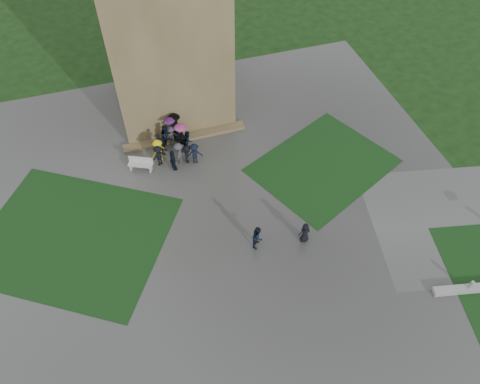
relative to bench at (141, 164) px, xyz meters
name	(u,v)px	position (x,y,z in m)	size (l,w,h in m)	color
ground	(225,255)	(3.55, -8.44, -0.53)	(120.00, 120.00, 0.00)	black
plaza	(216,229)	(3.55, -6.44, -0.52)	(34.00, 34.00, 0.02)	#3B3B38
lawn_inset_left	(73,237)	(-4.95, -4.44, -0.50)	(11.00, 9.00, 0.01)	black
lawn_inset_right	(323,166)	(12.05, -3.44, -0.50)	(9.00, 7.00, 0.01)	black
tower_plinth	(185,137)	(3.55, 2.16, -0.40)	(9.00, 0.80, 0.22)	brown
bench	(141,164)	(0.00, 0.00, 0.00)	(1.77, 1.19, 0.98)	beige
visitor_cluster	(174,144)	(2.54, 0.74, 0.51)	(3.57, 3.85, 2.43)	black
pedestrian_mid	(258,236)	(5.60, -8.32, 0.33)	(0.81, 0.46, 1.67)	black
pedestrian_near	(305,232)	(8.38, -8.83, 0.23)	(0.72, 0.49, 1.48)	black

